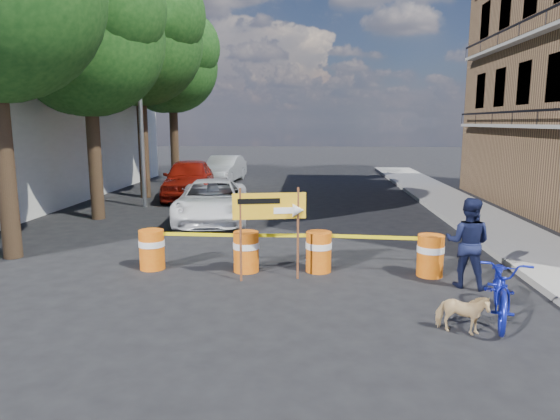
# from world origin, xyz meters

# --- Properties ---
(ground) EXTENTS (120.00, 120.00, 0.00)m
(ground) POSITION_xyz_m (0.00, 0.00, 0.00)
(ground) COLOR black
(ground) RESTS_ON ground
(sidewalk_east) EXTENTS (2.40, 40.00, 0.15)m
(sidewalk_east) POSITION_xyz_m (6.20, 6.00, 0.07)
(sidewalk_east) COLOR gray
(sidewalk_east) RESTS_ON ground
(tree_mid_a) EXTENTS (5.25, 5.00, 8.68)m
(tree_mid_a) POSITION_xyz_m (-6.74, 7.00, 6.01)
(tree_mid_a) COLOR #332316
(tree_mid_a) RESTS_ON ground
(tree_mid_b) EXTENTS (5.67, 5.40, 9.62)m
(tree_mid_b) POSITION_xyz_m (-6.73, 12.00, 6.71)
(tree_mid_b) COLOR #332316
(tree_mid_b) RESTS_ON ground
(tree_far) EXTENTS (5.04, 4.80, 8.84)m
(tree_far) POSITION_xyz_m (-6.74, 17.00, 6.22)
(tree_far) COLOR #332316
(tree_far) RESTS_ON ground
(streetlamp) EXTENTS (1.25, 0.18, 8.00)m
(streetlamp) POSITION_xyz_m (-5.93, 9.50, 4.38)
(streetlamp) COLOR gray
(streetlamp) RESTS_ON ground
(barrel_far_left) EXTENTS (0.58, 0.58, 0.90)m
(barrel_far_left) POSITION_xyz_m (-3.07, 1.25, 0.47)
(barrel_far_left) COLOR #E4560D
(barrel_far_left) RESTS_ON ground
(barrel_mid_left) EXTENTS (0.58, 0.58, 0.90)m
(barrel_mid_left) POSITION_xyz_m (-0.92, 1.20, 0.47)
(barrel_mid_left) COLOR #E4560D
(barrel_mid_left) RESTS_ON ground
(barrel_mid_right) EXTENTS (0.58, 0.58, 0.90)m
(barrel_mid_right) POSITION_xyz_m (0.69, 1.29, 0.47)
(barrel_mid_right) COLOR #E4560D
(barrel_mid_right) RESTS_ON ground
(barrel_far_right) EXTENTS (0.58, 0.58, 0.90)m
(barrel_far_right) POSITION_xyz_m (3.08, 1.11, 0.47)
(barrel_far_right) COLOR #E4560D
(barrel_far_right) RESTS_ON ground
(detour_sign) EXTENTS (1.51, 0.41, 1.96)m
(detour_sign) POSITION_xyz_m (-0.15, 0.65, 1.44)
(detour_sign) COLOR #592D19
(detour_sign) RESTS_ON ground
(pedestrian) EXTENTS (1.09, 0.99, 1.82)m
(pedestrian) POSITION_xyz_m (3.64, 0.43, 0.91)
(pedestrian) COLOR #101532
(pedestrian) RESTS_ON ground
(bicycle) EXTENTS (1.05, 1.31, 2.17)m
(bicycle) POSITION_xyz_m (3.70, -1.28, 1.08)
(bicycle) COLOR #1521B2
(bicycle) RESTS_ON ground
(dog) EXTENTS (0.87, 0.60, 0.67)m
(dog) POSITION_xyz_m (2.88, -1.91, 0.34)
(dog) COLOR tan
(dog) RESTS_ON ground
(suv_white) EXTENTS (2.87, 5.19, 1.38)m
(suv_white) POSITION_xyz_m (-2.80, 6.87, 0.69)
(suv_white) COLOR white
(suv_white) RESTS_ON ground
(sedan_red) EXTENTS (2.71, 5.29, 1.72)m
(sedan_red) POSITION_xyz_m (-4.80, 11.89, 0.86)
(sedan_red) COLOR maroon
(sedan_red) RESTS_ON ground
(sedan_silver) EXTENTS (1.96, 4.59, 1.47)m
(sedan_silver) POSITION_xyz_m (-4.28, 17.86, 0.74)
(sedan_silver) COLOR silver
(sedan_silver) RESTS_ON ground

